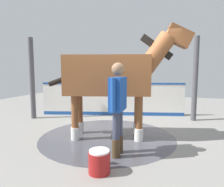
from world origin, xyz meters
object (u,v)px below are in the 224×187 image
Objects in this scene: handler at (118,102)px; bottle_spray at (98,157)px; horse at (113,76)px; bottle_shampoo at (106,159)px; wash_bucket at (99,162)px.

handler is 6.37× the size of bottle_spray.
bottle_shampoo is (0.35, -1.41, -1.37)m from horse.
handler is 1.02m from bottle_spray.
bottle_shampoo is 0.14m from bottle_spray.
bottle_shampoo is at bearing 78.89° from handler.
handler reaches higher than bottle_spray.
wash_bucket reaches higher than bottle_shampoo.
handler is 8.50× the size of bottle_shampoo.
handler is at bearing 64.78° from bottle_spray.
handler is 1.11m from wash_bucket.
wash_bucket reaches higher than bottle_spray.
horse is 2.00m from bottle_shampoo.
bottle_shampoo is (-0.07, -0.44, -0.92)m from handler.
wash_bucket is at bearing 82.73° from handler.
horse is 1.96m from bottle_spray.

